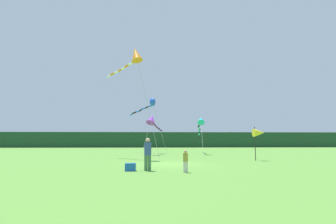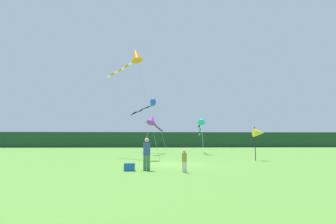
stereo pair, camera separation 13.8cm
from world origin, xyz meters
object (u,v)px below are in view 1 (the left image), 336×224
Objects in this scene: person_child at (186,160)px; kite_orange at (134,56)px; kite_blue at (150,104)px; banner_flag_pole at (259,133)px; kite_purple at (152,120)px; cooler_box at (131,167)px; kite_cyan at (200,123)px; person_adult at (148,152)px.

person_child is 13.63m from kite_orange.
kite_orange is (-1.28, -11.46, 2.82)m from kite_blue.
person_child is 0.42× the size of banner_flag_pole.
kite_purple reaches higher than person_child.
person_child is 2.05× the size of cooler_box.
cooler_box is 12.37m from banner_flag_pole.
kite_cyan is at bearing -25.78° from kite_blue.
banner_flag_pole is (9.09, 6.95, 1.27)m from person_adult.
banner_flag_pole is 0.38× the size of kite_blue.
person_adult is 3.13× the size of cooler_box.
banner_flag_pole is (7.10, 7.82, 1.62)m from person_child.
banner_flag_pole is 12.59m from kite_purple.
cooler_box is at bearing -179.94° from person_adult.
kite_purple reaches higher than banner_flag_pole.
banner_flag_pole reaches higher than person_child.
kite_blue reaches higher than person_adult.
kite_blue is at bearing 96.03° from person_child.
cooler_box is 0.06× the size of kite_orange.
kite_orange is (-10.63, 2.06, 7.08)m from banner_flag_pole.
cooler_box is (-0.93, -0.00, -0.79)m from person_adult.
kite_purple is at bearing 76.01° from kite_orange.
person_adult is at bearing -80.25° from kite_orange.
person_child is at bearing -83.97° from kite_blue.
kite_cyan is (6.97, 17.43, 3.60)m from cooler_box.
kite_cyan is at bearing 70.90° from person_adult.
banner_flag_pole is at bearing 37.40° from person_adult.
cooler_box is (-2.92, 0.87, -0.45)m from person_child.
person_child is at bearing -16.60° from cooler_box.
banner_flag_pole is 11.02m from kite_cyan.
person_adult is 11.51m from banner_flag_pole.
banner_flag_pole is 12.94m from kite_orange.
banner_flag_pole is at bearing -10.95° from kite_orange.
person_child is at bearing -83.45° from kite_purple.
kite_cyan is (4.04, 18.30, 3.15)m from person_child.
kite_blue is 5.51m from kite_purple.
person_adult is at bearing 156.31° from person_child.
kite_purple reaches higher than person_adult.
kite_cyan reaches higher than person_child.
kite_purple is at bearing -85.75° from kite_blue.
kite_purple is at bearing 136.09° from banner_flag_pole.
kite_orange is at bearing 99.75° from person_adult.
person_child is 19.00m from kite_cyan.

